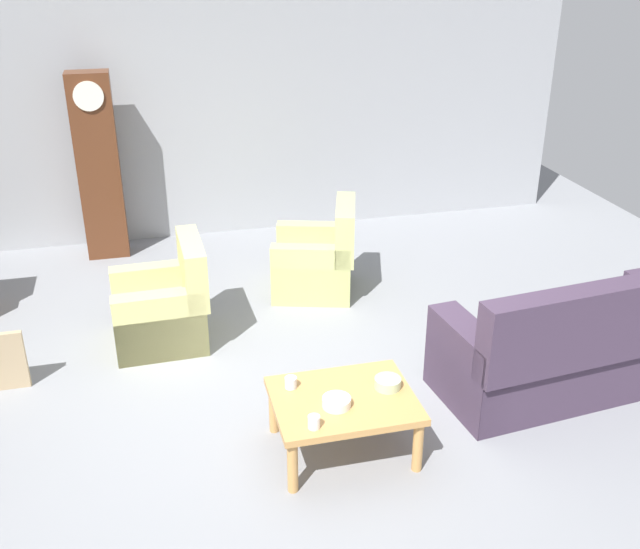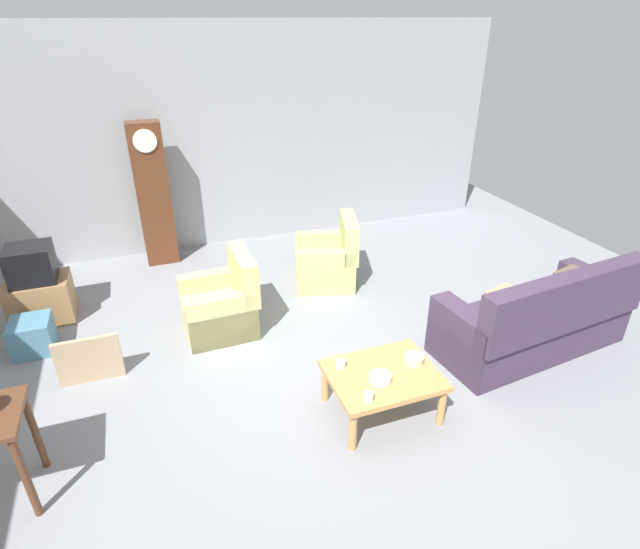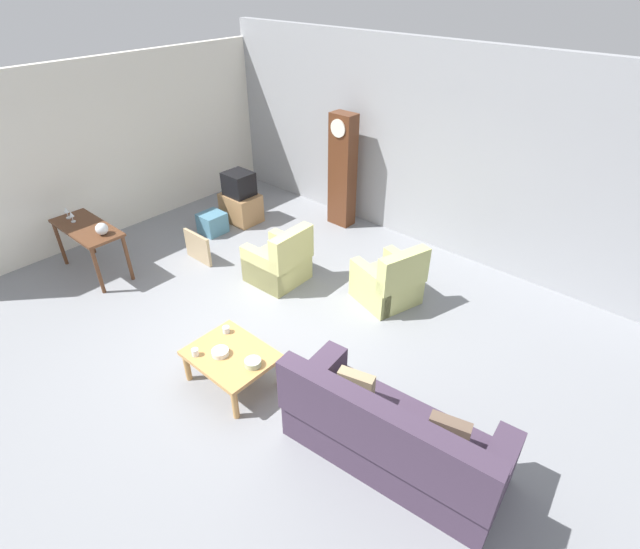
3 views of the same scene
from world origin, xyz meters
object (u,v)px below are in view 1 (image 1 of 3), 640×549
at_px(cup_blue_rimmed, 291,382).
at_px(cup_white_porcelain, 314,422).
at_px(armchair_olive_far, 318,262).
at_px(armchair_olive_near, 164,309).
at_px(coffee_table_wood, 343,405).
at_px(couch_floral, 576,349).
at_px(bowl_shallow_green, 388,383).
at_px(grandfather_clock, 99,167).
at_px(bowl_white_stacked, 337,402).

bearing_deg(cup_blue_rimmed, cup_white_porcelain, -84.19).
relative_size(armchair_olive_far, cup_blue_rimmed, 11.81).
distance_m(armchair_olive_near, coffee_table_wood, 2.15).
height_order(armchair_olive_far, cup_blue_rimmed, armchair_olive_far).
relative_size(couch_floral, coffee_table_wood, 2.27).
relative_size(coffee_table_wood, bowl_shallow_green, 5.23).
bearing_deg(bowl_shallow_green, couch_floral, 9.37).
bearing_deg(grandfather_clock, cup_white_porcelain, -72.30).
relative_size(armchair_olive_far, coffee_table_wood, 1.02).
relative_size(couch_floral, grandfather_clock, 1.08).
relative_size(armchair_olive_far, bowl_shallow_green, 5.31).
bearing_deg(bowl_shallow_green, cup_blue_rimmed, 166.10).
distance_m(couch_floral, cup_white_porcelain, 2.31).
relative_size(armchair_olive_near, bowl_shallow_green, 5.01).
distance_m(couch_floral, bowl_white_stacked, 2.07).
height_order(armchair_olive_near, coffee_table_wood, armchair_olive_near).
height_order(coffee_table_wood, cup_blue_rimmed, cup_blue_rimmed).
distance_m(armchair_olive_near, cup_blue_rimmed, 1.82).
height_order(grandfather_clock, bowl_white_stacked, grandfather_clock).
bearing_deg(armchair_olive_near, bowl_shallow_green, -51.50).
xyz_separation_m(coffee_table_wood, bowl_white_stacked, (-0.07, -0.09, 0.09)).
relative_size(coffee_table_wood, bowl_white_stacked, 5.01).
relative_size(bowl_white_stacked, bowl_shallow_green, 1.04).
bearing_deg(armchair_olive_near, cup_white_porcelain, -68.54).
xyz_separation_m(armchair_olive_far, coffee_table_wood, (-0.43, -2.49, 0.07)).
relative_size(grandfather_clock, bowl_shallow_green, 10.95).
bearing_deg(bowl_shallow_green, cup_white_porcelain, -151.99).
bearing_deg(coffee_table_wood, couch_floral, 9.05).
height_order(couch_floral, cup_blue_rimmed, couch_floral).
bearing_deg(cup_white_porcelain, couch_floral, 14.76).
distance_m(cup_white_porcelain, cup_blue_rimmed, 0.48).
distance_m(grandfather_clock, bowl_white_stacked, 4.36).
xyz_separation_m(couch_floral, bowl_shallow_green, (-1.63, -0.27, 0.12)).
distance_m(armchair_olive_near, cup_white_porcelain, 2.28).
bearing_deg(cup_blue_rimmed, grandfather_clock, 109.13).
bearing_deg(cup_white_porcelain, bowl_shallow_green, 28.01).
xyz_separation_m(coffee_table_wood, cup_white_porcelain, (-0.27, -0.28, 0.10)).
bearing_deg(coffee_table_wood, bowl_white_stacked, -130.30).
distance_m(coffee_table_wood, cup_blue_rimmed, 0.39).
relative_size(cup_blue_rimmed, bowl_white_stacked, 0.43).
bearing_deg(armchair_olive_far, grandfather_clock, 144.60).
height_order(armchair_olive_near, bowl_white_stacked, armchair_olive_near).
height_order(coffee_table_wood, bowl_shallow_green, bowl_shallow_green).
height_order(couch_floral, coffee_table_wood, couch_floral).
relative_size(armchair_olive_far, grandfather_clock, 0.48).
xyz_separation_m(armchair_olive_far, bowl_white_stacked, (-0.50, -2.58, 0.16)).
bearing_deg(cup_blue_rimmed, bowl_shallow_green, -13.90).
distance_m(armchair_olive_near, bowl_white_stacked, 2.19).
bearing_deg(bowl_shallow_green, coffee_table_wood, -172.53).
relative_size(armchair_olive_far, cup_white_porcelain, 11.40).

